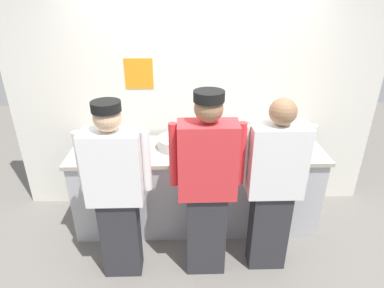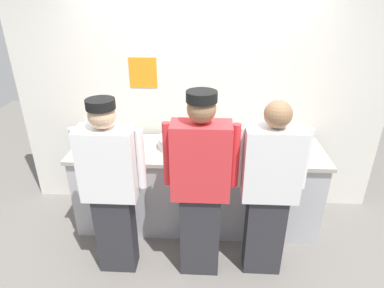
{
  "view_description": "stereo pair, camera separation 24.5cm",
  "coord_description": "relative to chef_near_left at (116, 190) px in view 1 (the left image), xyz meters",
  "views": [
    {
      "loc": [
        -0.14,
        -2.62,
        2.41
      ],
      "look_at": [
        -0.05,
        0.34,
        0.98
      ],
      "focal_mm": 30.55,
      "sensor_mm": 36.0,
      "label": 1
    },
    {
      "loc": [
        0.11,
        -2.62,
        2.41
      ],
      "look_at": [
        -0.05,
        0.34,
        0.98
      ],
      "focal_mm": 30.55,
      "sensor_mm": 36.0,
      "label": 2
    }
  ],
  "objects": [
    {
      "name": "ramekin_green_sauce",
      "position": [
        1.02,
        0.74,
        0.05
      ],
      "size": [
        0.08,
        0.08,
        0.04
      ],
      "color": "white",
      "rests_on": "prep_counter"
    },
    {
      "name": "sheet_tray",
      "position": [
        1.56,
        0.69,
        0.04
      ],
      "size": [
        0.5,
        0.35,
        0.02
      ],
      "primitive_type": "cube",
      "rotation": [
        0.0,
        0.0,
        -0.15
      ],
      "color": "#B7BABF",
      "rests_on": "prep_counter"
    },
    {
      "name": "mixing_bowl_steel",
      "position": [
        0.48,
        0.71,
        0.09
      ],
      "size": [
        0.35,
        0.35,
        0.12
      ],
      "primitive_type": "cylinder",
      "color": "#B7BABF",
      "rests_on": "prep_counter"
    },
    {
      "name": "prep_counter",
      "position": [
        0.71,
        0.69,
        -0.43
      ],
      "size": [
        2.58,
        0.69,
        0.92
      ],
      "color": "#B2B2B7",
      "rests_on": "ground"
    },
    {
      "name": "deli_cup",
      "position": [
        0.95,
        0.86,
        0.07
      ],
      "size": [
        0.09,
        0.09,
        0.08
      ],
      "primitive_type": "cylinder",
      "color": "white",
      "rests_on": "prep_counter"
    },
    {
      "name": "ground_plane",
      "position": [
        0.71,
        0.32,
        -0.89
      ],
      "size": [
        9.0,
        9.0,
        0.0
      ],
      "primitive_type": "plane",
      "color": "slate"
    },
    {
      "name": "ramekin_yellow_sauce",
      "position": [
        0.77,
        0.67,
        0.05
      ],
      "size": [
        0.1,
        0.1,
        0.04
      ],
      "color": "white",
      "rests_on": "prep_counter"
    },
    {
      "name": "ramekin_orange_sauce",
      "position": [
        0.78,
        0.52,
        0.05
      ],
      "size": [
        0.1,
        0.1,
        0.04
      ],
      "color": "white",
      "rests_on": "prep_counter"
    },
    {
      "name": "chef_far_right",
      "position": [
        1.34,
        0.05,
        -0.01
      ],
      "size": [
        0.61,
        0.24,
        1.65
      ],
      "color": "#2D2D33",
      "rests_on": "ground"
    },
    {
      "name": "plate_stack_front",
      "position": [
        1.3,
        0.82,
        0.07
      ],
      "size": [
        0.23,
        0.23,
        0.08
      ],
      "color": "white",
      "rests_on": "prep_counter"
    },
    {
      "name": "plate_stack_rear",
      "position": [
        0.0,
        0.69,
        0.08
      ],
      "size": [
        0.25,
        0.25,
        0.1
      ],
      "color": "white",
      "rests_on": "prep_counter"
    },
    {
      "name": "ramekin_red_sauce",
      "position": [
        1.12,
        0.53,
        0.05
      ],
      "size": [
        0.09,
        0.09,
        0.04
      ],
      "color": "white",
      "rests_on": "prep_counter"
    },
    {
      "name": "squeeze_bottle_primary",
      "position": [
        0.88,
        0.73,
        0.11
      ],
      "size": [
        0.06,
        0.06,
        0.18
      ],
      "color": "#56A333",
      "rests_on": "prep_counter"
    },
    {
      "name": "chef_center",
      "position": [
        0.76,
        0.01,
        0.04
      ],
      "size": [
        0.62,
        0.24,
        1.73
      ],
      "color": "#2D2D33",
      "rests_on": "ground"
    },
    {
      "name": "wall_back",
      "position": [
        0.71,
        1.16,
        0.48
      ],
      "size": [
        4.05,
        0.11,
        2.73
      ],
      "color": "silver",
      "rests_on": "ground"
    },
    {
      "name": "chef_near_left",
      "position": [
        0.0,
        0.0,
        0.0
      ],
      "size": [
        0.6,
        0.24,
        1.66
      ],
      "color": "#2D2D33",
      "rests_on": "ground"
    },
    {
      "name": "chefs_knife",
      "position": [
        0.81,
        0.81,
        0.04
      ],
      "size": [
        0.28,
        0.03,
        0.02
      ],
      "color": "#B7BABF",
      "rests_on": "prep_counter"
    }
  ]
}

